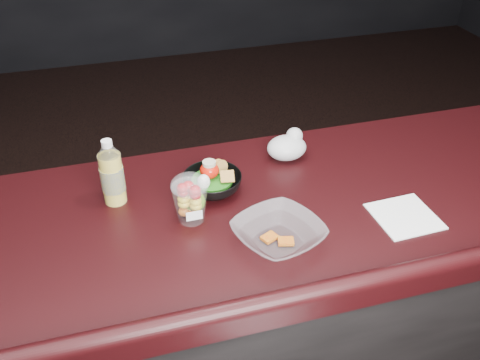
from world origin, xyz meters
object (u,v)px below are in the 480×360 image
takeout_bowl (278,234)px  lemonade_bottle (112,177)px  fruit_cup (190,198)px  snack_bowl (212,182)px  green_apple (192,201)px

takeout_bowl → lemonade_bottle: bearing=142.6°
fruit_cup → snack_bowl: 0.14m
lemonade_bottle → takeout_bowl: lemonade_bottle is taller
fruit_cup → takeout_bowl: size_ratio=0.50×
green_apple → takeout_bowl: bearing=-45.8°
fruit_cup → takeout_bowl: fruit_cup is taller
lemonade_bottle → fruit_cup: (0.18, -0.14, -0.01)m
lemonade_bottle → snack_bowl: 0.27m
fruit_cup → green_apple: bearing=71.8°
takeout_bowl → snack_bowl: bearing=112.5°
lemonade_bottle → takeout_bowl: (0.37, -0.29, -0.06)m
green_apple → takeout_bowl: 0.26m
lemonade_bottle → snack_bowl: size_ratio=0.93×
green_apple → fruit_cup: bearing=-108.2°
lemonade_bottle → fruit_cup: bearing=-36.6°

